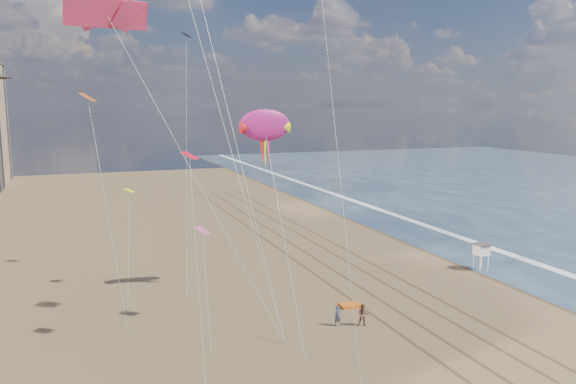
% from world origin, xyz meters
% --- Properties ---
extents(wet_sand, '(260.00, 260.00, 0.00)m').
position_xyz_m(wet_sand, '(19.00, 40.00, 0.00)').
color(wet_sand, '#42301E').
rests_on(wet_sand, ground).
extents(foam, '(260.00, 260.00, 0.00)m').
position_xyz_m(foam, '(23.20, 40.00, 0.00)').
color(foam, white).
rests_on(foam, ground).
extents(tracks, '(7.68, 120.00, 0.01)m').
position_xyz_m(tracks, '(2.55, 30.00, 0.01)').
color(tracks, brown).
rests_on(tracks, ground).
extents(lifeguard_stand, '(1.54, 1.54, 2.79)m').
position_xyz_m(lifeguard_stand, '(15.92, 25.91, 2.15)').
color(lifeguard_stand, white).
rests_on(lifeguard_stand, ground).
extents(grounded_kite, '(1.99, 1.30, 0.22)m').
position_xyz_m(grounded_kite, '(-1.99, 20.90, 0.11)').
color(grounded_kite, orange).
rests_on(grounded_kite, ground).
extents(show_kite, '(4.64, 7.63, 20.34)m').
position_xyz_m(show_kite, '(-7.57, 27.36, 15.42)').
color(show_kite, '#A91A6F').
rests_on(show_kite, ground).
extents(kite_flyer_a, '(0.61, 0.42, 1.62)m').
position_xyz_m(kite_flyer_a, '(-4.91, 17.41, 0.81)').
color(kite_flyer_a, '#545A6C').
rests_on(kite_flyer_a, ground).
extents(kite_flyer_b, '(1.10, 1.02, 1.82)m').
position_xyz_m(kite_flyer_b, '(-3.07, 16.66, 0.91)').
color(kite_flyer_b, '#895846').
rests_on(kite_flyer_b, ground).
extents(small_kites, '(17.54, 19.51, 19.52)m').
position_xyz_m(small_kites, '(-14.33, 23.83, 18.22)').
color(small_kites, '#CB4F77').
rests_on(small_kites, ground).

